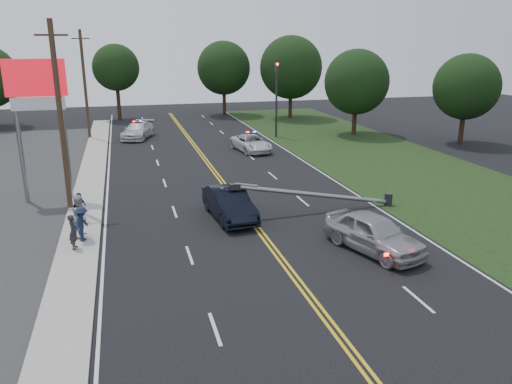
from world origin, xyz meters
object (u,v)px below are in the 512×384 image
object	(u,v)px
traffic_signal	(277,93)
emergency_b	(138,130)
emergency_a	(251,143)
fallen_streetlight	(324,195)
waiting_sedan	(374,233)
utility_pole_far	(85,85)
bystander_b	(81,216)
pylon_sign	(37,96)
utility_pole_mid	(60,117)
crashed_sedan	(229,203)
bystander_d	(80,208)
bystander_a	(73,232)
bystander_c	(82,224)

from	to	relation	value
traffic_signal	emergency_b	bearing A→B (deg)	167.85
emergency_a	emergency_b	distance (m)	12.42
fallen_streetlight	emergency_b	bearing A→B (deg)	109.73
waiting_sedan	emergency_a	distance (m)	21.89
utility_pole_far	bystander_b	world-z (taller)	utility_pole_far
pylon_sign	utility_pole_far	world-z (taller)	utility_pole_far
pylon_sign	emergency_a	size ratio (longest dim) A/B	1.64
pylon_sign	utility_pole_far	xyz separation A→B (m)	(1.30, 20.00, -0.91)
pylon_sign	emergency_b	bearing A→B (deg)	72.87
pylon_sign	utility_pole_far	bearing A→B (deg)	86.28
utility_pole_mid	emergency_b	world-z (taller)	utility_pole_mid
bystander_b	pylon_sign	bearing A→B (deg)	43.45
crashed_sedan	bystander_d	distance (m)	7.53
utility_pole_mid	bystander_d	distance (m)	5.07
pylon_sign	crashed_sedan	distance (m)	12.25
emergency_b	utility_pole_mid	bearing A→B (deg)	-82.88
utility_pole_far	bystander_b	distance (m)	27.03
traffic_signal	crashed_sedan	bearing A→B (deg)	-113.18
waiting_sedan	bystander_a	world-z (taller)	bystander_a
utility_pole_mid	bystander_a	bearing A→B (deg)	-83.68
utility_pole_far	emergency_b	size ratio (longest dim) A/B	1.90
utility_pole_mid	bystander_c	distance (m)	6.84
traffic_signal	emergency_b	distance (m)	13.74
traffic_signal	crashed_sedan	world-z (taller)	traffic_signal
crashed_sedan	bystander_d	world-z (taller)	bystander_d
waiting_sedan	bystander_d	distance (m)	14.40
emergency_b	bystander_d	distance (m)	23.86
crashed_sedan	emergency_b	world-z (taller)	crashed_sedan
fallen_streetlight	bystander_a	bearing A→B (deg)	-170.13
emergency_a	crashed_sedan	bearing A→B (deg)	-117.02
traffic_signal	bystander_c	distance (m)	28.76
traffic_signal	waiting_sedan	xyz separation A→B (m)	(-4.11, -27.61, -3.36)
utility_pole_mid	crashed_sedan	size ratio (longest dim) A/B	2.05
utility_pole_far	crashed_sedan	bearing A→B (deg)	-72.38
traffic_signal	utility_pole_far	bearing A→B (deg)	167.11
emergency_b	bystander_d	world-z (taller)	bystander_d
emergency_b	bystander_d	size ratio (longest dim) A/B	3.38
crashed_sedan	bystander_b	xyz separation A→B (m)	(-7.27, -0.96, 0.31)
waiting_sedan	emergency_b	xyz separation A→B (m)	(-8.90, 30.42, -0.08)
traffic_signal	fallen_streetlight	world-z (taller)	traffic_signal
utility_pole_mid	fallen_streetlight	bearing A→B (deg)	-16.64
traffic_signal	waiting_sedan	bearing A→B (deg)	-98.47
utility_pole_far	bystander_a	xyz separation A→B (m)	(0.69, -28.21, -4.18)
fallen_streetlight	bystander_d	size ratio (longest dim) A/B	6.00
traffic_signal	emergency_b	size ratio (longest dim) A/B	1.34
pylon_sign	utility_pole_mid	bearing A→B (deg)	-56.98
utility_pole_mid	bystander_d	size ratio (longest dim) A/B	6.41
bystander_b	bystander_d	xyz separation A→B (m)	(-0.19, 1.96, -0.22)
pylon_sign	bystander_c	distance (m)	9.21
utility_pole_far	emergency_a	bearing A→B (deg)	-35.75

